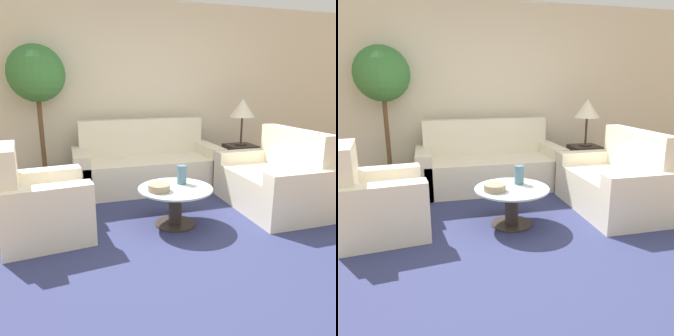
% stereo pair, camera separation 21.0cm
% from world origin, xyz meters
% --- Properties ---
extents(ground_plane, '(14.00, 14.00, 0.00)m').
position_xyz_m(ground_plane, '(0.00, 0.00, 0.00)').
color(ground_plane, '#8E603D').
extents(wall_back, '(10.00, 0.06, 2.60)m').
position_xyz_m(wall_back, '(0.00, 2.70, 1.30)').
color(wall_back, beige).
rests_on(wall_back, ground_plane).
extents(rug, '(3.51, 3.58, 0.01)m').
position_xyz_m(rug, '(-0.02, 0.76, 0.00)').
color(rug, navy).
rests_on(rug, ground_plane).
extents(sofa_main, '(1.99, 0.85, 0.94)m').
position_xyz_m(sofa_main, '(0.01, 2.14, 0.30)').
color(sofa_main, beige).
rests_on(sofa_main, ground_plane).
extents(armchair, '(0.88, 0.93, 0.90)m').
position_xyz_m(armchair, '(-1.34, 0.89, 0.29)').
color(armchair, beige).
rests_on(armchair, ground_plane).
extents(loveseat, '(0.81, 1.32, 0.92)m').
position_xyz_m(loveseat, '(1.27, 0.92, 0.29)').
color(loveseat, beige).
rests_on(loveseat, ground_plane).
extents(coffee_table, '(0.76, 0.76, 0.40)m').
position_xyz_m(coffee_table, '(-0.02, 0.76, 0.26)').
color(coffee_table, '#332823').
rests_on(coffee_table, ground_plane).
extents(side_table, '(0.41, 0.41, 0.56)m').
position_xyz_m(side_table, '(1.39, 1.96, 0.28)').
color(side_table, '#332823').
rests_on(side_table, ground_plane).
extents(table_lamp, '(0.36, 0.36, 0.66)m').
position_xyz_m(table_lamp, '(1.39, 1.96, 1.08)').
color(table_lamp, '#332823').
rests_on(table_lamp, side_table).
extents(potted_plant, '(0.73, 0.73, 1.92)m').
position_xyz_m(potted_plant, '(-1.35, 2.43, 1.46)').
color(potted_plant, '#3D3833').
rests_on(potted_plant, ground_plane).
extents(vase, '(0.10, 0.10, 0.20)m').
position_xyz_m(vase, '(0.09, 0.88, 0.50)').
color(vase, slate).
rests_on(vase, coffee_table).
extents(bowl, '(0.22, 0.22, 0.07)m').
position_xyz_m(bowl, '(-0.21, 0.70, 0.44)').
color(bowl, gray).
rests_on(bowl, coffee_table).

